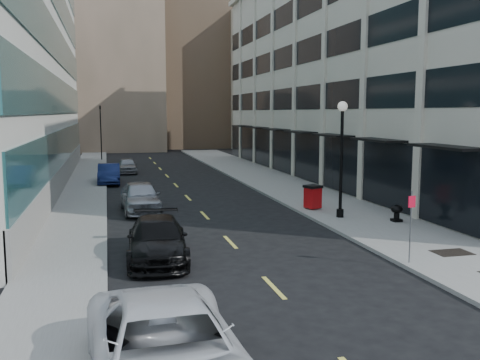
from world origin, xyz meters
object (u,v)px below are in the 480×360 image
car_blue_sedan (109,174)px  urn_planter (397,211)px  traffic_signal (100,109)px  car_silver_sedan (141,197)px  trash_bin (313,196)px  car_black_pickup (157,240)px  sign_post (411,217)px  lamppost (342,148)px  car_white_van (167,352)px  car_grey_sedan (127,165)px

car_blue_sedan → urn_planter: (13.40, -18.49, -0.12)m
traffic_signal → car_silver_sedan: (2.30, -32.21, -4.88)m
urn_planter → trash_bin: bearing=122.7°
car_black_pickup → sign_post: sign_post is taller
car_black_pickup → sign_post: bearing=-15.5°
car_blue_sedan → sign_post: sign_post is taller
trash_bin → urn_planter: size_ratio=1.62×
car_blue_sedan → lamppost: (11.20, -16.83, 2.86)m
car_silver_sedan → car_blue_sedan: bearing=95.4°
traffic_signal → car_white_van: size_ratio=1.11×
traffic_signal → car_blue_sedan: traffic_signal is taller
trash_bin → car_blue_sedan: bearing=106.6°
car_black_pickup → car_silver_sedan: 9.79m
car_grey_sedan → car_silver_sedan: bearing=-90.9°
car_white_van → trash_bin: 19.84m
urn_planter → sign_post: bearing=-116.9°
car_silver_sedan → car_blue_sedan: size_ratio=1.07×
car_silver_sedan → urn_planter: size_ratio=6.16×
traffic_signal → car_silver_sedan: size_ratio=1.41×
car_blue_sedan → traffic_signal: bearing=92.9°
car_white_van → urn_planter: (12.49, 13.07, -0.24)m
car_silver_sedan → car_grey_sedan: (0.00, 19.21, -0.16)m
traffic_signal → car_grey_sedan: bearing=-80.0°
car_white_van → sign_post: (9.19, 6.56, 0.90)m
trash_bin → sign_post: (-0.62, -10.69, 0.93)m
car_silver_sedan → car_grey_sedan: size_ratio=1.23×
car_white_van → sign_post: size_ratio=2.48×
traffic_signal → car_black_pickup: 42.35m
car_grey_sedan → lamppost: size_ratio=0.68×
traffic_signal → lamppost: 38.76m
car_white_van → car_grey_sedan: (0.69, 38.56, -0.19)m
car_blue_sedan → sign_post: (10.10, -25.01, 1.02)m
car_blue_sedan → urn_planter: car_blue_sedan is taller
car_silver_sedan → lamppost: size_ratio=0.84×
traffic_signal → car_silver_sedan: bearing=-85.9°
trash_bin → lamppost: size_ratio=0.22×
urn_planter → car_white_van: bearing=-133.7°
car_blue_sedan → car_grey_sedan: bearing=78.1°
car_black_pickup → urn_planter: bearing=20.6°
car_white_van → trash_bin: (9.81, 17.24, -0.03)m
car_grey_sedan → sign_post: sign_post is taller
car_blue_sedan → lamppost: lamppost is taller
traffic_signal → car_black_pickup: size_ratio=1.33×
traffic_signal → lamppost: (11.90, -36.83, -2.10)m
car_black_pickup → trash_bin: size_ratio=4.05×
car_black_pickup → trash_bin: car_black_pickup is taller
car_black_pickup → lamppost: size_ratio=0.89×
sign_post → urn_planter: sign_post is taller
traffic_signal → car_white_van: traffic_signal is taller
lamppost → car_black_pickup: bearing=-151.7°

